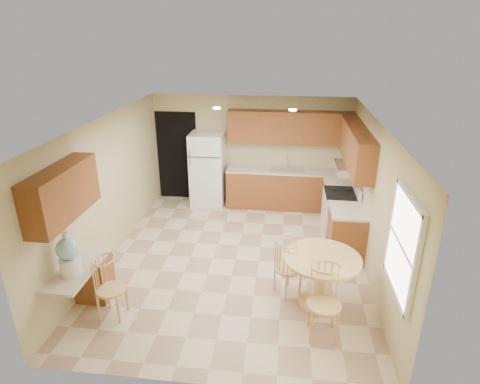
# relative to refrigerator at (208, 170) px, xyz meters

# --- Properties ---
(floor) EXTENTS (5.50, 5.50, 0.00)m
(floor) POSITION_rel_refrigerator_xyz_m (0.95, -2.40, -0.85)
(floor) COLOR beige
(floor) RESTS_ON ground
(ceiling) EXTENTS (4.50, 5.50, 0.02)m
(ceiling) POSITION_rel_refrigerator_xyz_m (0.95, -2.40, 1.65)
(ceiling) COLOR white
(ceiling) RESTS_ON wall_back
(wall_back) EXTENTS (4.50, 0.02, 2.50)m
(wall_back) POSITION_rel_refrigerator_xyz_m (0.95, 0.35, 0.40)
(wall_back) COLOR #C8BC87
(wall_back) RESTS_ON floor
(wall_front) EXTENTS (4.50, 0.02, 2.50)m
(wall_front) POSITION_rel_refrigerator_xyz_m (0.95, -5.15, 0.40)
(wall_front) COLOR #C8BC87
(wall_front) RESTS_ON floor
(wall_left) EXTENTS (0.02, 5.50, 2.50)m
(wall_left) POSITION_rel_refrigerator_xyz_m (-1.30, -2.40, 0.40)
(wall_left) COLOR #C8BC87
(wall_left) RESTS_ON floor
(wall_right) EXTENTS (0.02, 5.50, 2.50)m
(wall_right) POSITION_rel_refrigerator_xyz_m (3.20, -2.40, 0.40)
(wall_right) COLOR #C8BC87
(wall_right) RESTS_ON floor
(doorway) EXTENTS (0.90, 0.02, 2.10)m
(doorway) POSITION_rel_refrigerator_xyz_m (-0.80, 0.34, 0.20)
(doorway) COLOR black
(doorway) RESTS_ON floor
(base_cab_back) EXTENTS (2.75, 0.60, 0.87)m
(base_cab_back) POSITION_rel_refrigerator_xyz_m (1.83, 0.05, -0.42)
(base_cab_back) COLOR brown
(base_cab_back) RESTS_ON floor
(counter_back) EXTENTS (2.75, 0.63, 0.04)m
(counter_back) POSITION_rel_refrigerator_xyz_m (1.83, 0.05, 0.04)
(counter_back) COLOR beige
(counter_back) RESTS_ON base_cab_back
(base_cab_right_a) EXTENTS (0.60, 0.59, 0.87)m
(base_cab_right_a) POSITION_rel_refrigerator_xyz_m (2.90, -0.54, -0.42)
(base_cab_right_a) COLOR brown
(base_cab_right_a) RESTS_ON floor
(counter_right_a) EXTENTS (0.63, 0.59, 0.04)m
(counter_right_a) POSITION_rel_refrigerator_xyz_m (2.90, -0.54, 0.04)
(counter_right_a) COLOR beige
(counter_right_a) RESTS_ON base_cab_right_a
(base_cab_right_b) EXTENTS (0.60, 0.80, 0.87)m
(base_cab_right_b) POSITION_rel_refrigerator_xyz_m (2.90, -2.00, -0.42)
(base_cab_right_b) COLOR brown
(base_cab_right_b) RESTS_ON floor
(counter_right_b) EXTENTS (0.63, 0.80, 0.04)m
(counter_right_b) POSITION_rel_refrigerator_xyz_m (2.90, -2.00, 0.04)
(counter_right_b) COLOR beige
(counter_right_b) RESTS_ON base_cab_right_b
(upper_cab_back) EXTENTS (2.75, 0.33, 0.70)m
(upper_cab_back) POSITION_rel_refrigerator_xyz_m (1.83, 0.19, 1.00)
(upper_cab_back) COLOR brown
(upper_cab_back) RESTS_ON wall_back
(upper_cab_right) EXTENTS (0.33, 2.42, 0.70)m
(upper_cab_right) POSITION_rel_refrigerator_xyz_m (3.04, -1.19, 1.00)
(upper_cab_right) COLOR brown
(upper_cab_right) RESTS_ON wall_right
(upper_cab_left) EXTENTS (0.33, 1.40, 0.70)m
(upper_cab_left) POSITION_rel_refrigerator_xyz_m (-1.13, -4.00, 1.00)
(upper_cab_left) COLOR brown
(upper_cab_left) RESTS_ON wall_left
(sink) EXTENTS (0.78, 0.44, 0.01)m
(sink) POSITION_rel_refrigerator_xyz_m (1.80, 0.05, 0.06)
(sink) COLOR silver
(sink) RESTS_ON counter_back
(range_hood) EXTENTS (0.50, 0.76, 0.14)m
(range_hood) POSITION_rel_refrigerator_xyz_m (2.95, -1.22, 0.57)
(range_hood) COLOR silver
(range_hood) RESTS_ON upper_cab_right
(desk_pedestal) EXTENTS (0.48, 0.42, 0.72)m
(desk_pedestal) POSITION_rel_refrigerator_xyz_m (-1.05, -3.72, -0.49)
(desk_pedestal) COLOR brown
(desk_pedestal) RESTS_ON floor
(desk_top) EXTENTS (0.50, 1.20, 0.04)m
(desk_top) POSITION_rel_refrigerator_xyz_m (-1.05, -4.10, -0.10)
(desk_top) COLOR beige
(desk_top) RESTS_ON desk_pedestal
(window) EXTENTS (0.06, 1.12, 1.30)m
(window) POSITION_rel_refrigerator_xyz_m (3.18, -4.25, 0.65)
(window) COLOR white
(window) RESTS_ON wall_right
(can_light_a) EXTENTS (0.14, 0.14, 0.02)m
(can_light_a) POSITION_rel_refrigerator_xyz_m (0.45, -1.20, 1.63)
(can_light_a) COLOR white
(can_light_a) RESTS_ON ceiling
(can_light_b) EXTENTS (0.14, 0.14, 0.02)m
(can_light_b) POSITION_rel_refrigerator_xyz_m (1.85, -1.20, 1.63)
(can_light_b) COLOR white
(can_light_b) RESTS_ON ceiling
(refrigerator) EXTENTS (0.75, 0.73, 1.71)m
(refrigerator) POSITION_rel_refrigerator_xyz_m (0.00, 0.00, 0.00)
(refrigerator) COLOR white
(refrigerator) RESTS_ON floor
(stove) EXTENTS (0.65, 0.76, 1.09)m
(stove) POSITION_rel_refrigerator_xyz_m (2.88, -1.22, -0.38)
(stove) COLOR white
(stove) RESTS_ON floor
(dining_table) EXTENTS (1.11, 1.11, 0.82)m
(dining_table) POSITION_rel_refrigerator_xyz_m (2.35, -3.50, -0.31)
(dining_table) COLOR #E0B270
(dining_table) RESTS_ON floor
(chair_table_a) EXTENTS (0.39, 0.49, 0.89)m
(chair_table_a) POSITION_rel_refrigerator_xyz_m (1.87, -3.34, -0.31)
(chair_table_a) COLOR #E0B270
(chair_table_a) RESTS_ON floor
(chair_table_b) EXTENTS (0.46, 0.46, 1.03)m
(chair_table_b) POSITION_rel_refrigerator_xyz_m (2.35, -4.25, -0.22)
(chair_table_b) COLOR #E0B270
(chair_table_b) RESTS_ON floor
(chair_desk) EXTENTS (0.41, 0.53, 0.92)m
(chair_desk) POSITION_rel_refrigerator_xyz_m (-0.60, -4.19, -0.29)
(chair_desk) COLOR #E0B270
(chair_desk) RESTS_ON floor
(water_crock) EXTENTS (0.30, 0.30, 0.63)m
(water_crock) POSITION_rel_refrigerator_xyz_m (-1.05, -4.24, 0.20)
(water_crock) COLOR white
(water_crock) RESTS_ON desk_top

